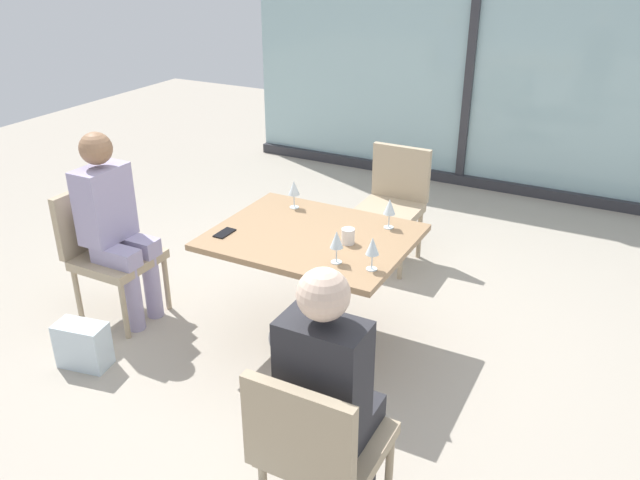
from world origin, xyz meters
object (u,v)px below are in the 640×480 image
object	(u,v)px
wine_glass_2	(294,188)
cell_phone_on_table	(225,233)
person_front_right	(330,388)
handbag_1	(83,345)
wine_glass_3	(390,207)
wine_glass_0	(337,240)
dining_table_main	(312,263)
chair_front_right	(317,445)
person_side_end	(114,220)
chair_side_end	(105,246)
wine_glass_1	(372,247)
coffee_cup	(348,236)
chair_near_window	(393,199)

from	to	relation	value
wine_glass_2	cell_phone_on_table	bearing A→B (deg)	-107.03
person_front_right	handbag_1	world-z (taller)	person_front_right
wine_glass_3	cell_phone_on_table	xyz separation A→B (m)	(-0.82, -0.53, -0.13)
wine_glass_0	wine_glass_2	distance (m)	0.81
dining_table_main	chair_front_right	distance (m)	1.48
person_front_right	handbag_1	size ratio (longest dim) A/B	4.20
chair_front_right	wine_glass_0	distance (m)	1.18
person_side_end	handbag_1	size ratio (longest dim) A/B	4.20
person_side_end	wine_glass_2	xyz separation A→B (m)	(0.94, 0.65, 0.16)
chair_side_end	cell_phone_on_table	world-z (taller)	chair_side_end
person_side_end	wine_glass_1	bearing A→B (deg)	3.36
chair_side_end	cell_phone_on_table	xyz separation A→B (m)	(0.88, 0.11, 0.24)
wine_glass_2	coffee_cup	size ratio (longest dim) A/B	2.06
person_side_end	wine_glass_1	size ratio (longest dim) A/B	6.81
coffee_cup	wine_glass_2	bearing A→B (deg)	149.30
cell_phone_on_table	handbag_1	world-z (taller)	cell_phone_on_table
wine_glass_3	coffee_cup	bearing A→B (deg)	-111.70
cell_phone_on_table	wine_glass_1	bearing A→B (deg)	-0.02
dining_table_main	cell_phone_on_table	xyz separation A→B (m)	(-0.46, -0.23, 0.19)
dining_table_main	wine_glass_3	bearing A→B (deg)	39.26
wine_glass_3	coffee_cup	xyz separation A→B (m)	(-0.12, -0.31, -0.09)
wine_glass_0	wine_glass_3	xyz separation A→B (m)	(0.08, 0.55, 0.00)
person_side_end	wine_glass_3	xyz separation A→B (m)	(1.60, 0.64, 0.16)
chair_front_right	chair_side_end	distance (m)	2.27
dining_table_main	wine_glass_1	xyz separation A→B (m)	(0.49, -0.24, 0.32)
chair_near_window	wine_glass_3	size ratio (longest dim) A/B	4.70
wine_glass_1	cell_phone_on_table	bearing A→B (deg)	179.57
chair_side_end	chair_near_window	xyz separation A→B (m)	(1.34, 1.63, 0.00)
chair_front_right	wine_glass_3	bearing A→B (deg)	102.67
chair_front_right	coffee_cup	bearing A→B (deg)	110.57
chair_front_right	wine_glass_0	size ratio (longest dim) A/B	4.70
cell_phone_on_table	wine_glass_2	bearing A→B (deg)	73.38
chair_front_right	person_side_end	size ratio (longest dim) A/B	0.69
dining_table_main	chair_side_end	distance (m)	1.39
chair_front_right	cell_phone_on_table	xyz separation A→B (m)	(-1.18, 1.06, 0.24)
chair_side_end	cell_phone_on_table	size ratio (longest dim) A/B	6.04
chair_near_window	wine_glass_1	bearing A→B (deg)	-72.40
person_front_right	wine_glass_0	distance (m)	1.04
chair_near_window	person_front_right	distance (m)	2.59
wine_glass_0	wine_glass_1	world-z (taller)	same
person_front_right	wine_glass_2	size ratio (longest dim) A/B	6.81
chair_front_right	person_front_right	xyz separation A→B (m)	(-0.00, 0.11, 0.20)
chair_front_right	wine_glass_0	xyz separation A→B (m)	(-0.43, 1.04, 0.37)
person_front_right	coffee_cup	distance (m)	1.27
person_front_right	person_side_end	bearing A→B (deg)	156.67
chair_near_window	wine_glass_2	distance (m)	1.09
person_front_right	handbag_1	bearing A→B (deg)	170.20
chair_near_window	dining_table_main	bearing A→B (deg)	-90.00
chair_front_right	handbag_1	xyz separation A→B (m)	(-1.78, 0.42, -0.36)
wine_glass_3	person_front_right	bearing A→B (deg)	-76.43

